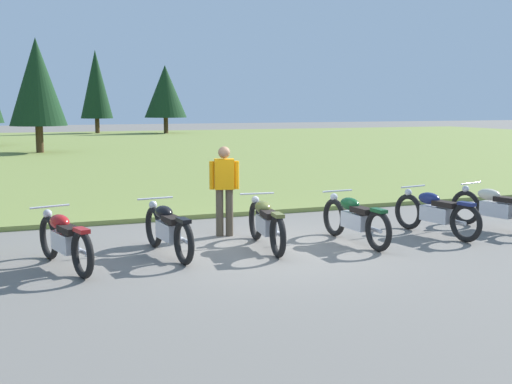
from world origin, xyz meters
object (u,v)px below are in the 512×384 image
motorcycle_olive (266,223)px  motorcycle_navy (435,212)px  rider_checking_bike (224,185)px  motorcycle_british_green (355,219)px  motorcycle_red (64,239)px  motorcycle_black (168,229)px  motorcycle_cream (496,208)px

motorcycle_olive → motorcycle_navy: size_ratio=1.01×
motorcycle_olive → rider_checking_bike: size_ratio=1.26×
motorcycle_british_green → motorcycle_navy: size_ratio=1.01×
motorcycle_red → rider_checking_bike: bearing=25.4°
motorcycle_black → motorcycle_olive: 1.68m
motorcycle_olive → rider_checking_bike: bearing=105.8°
motorcycle_black → motorcycle_navy: 5.04m
motorcycle_navy → rider_checking_bike: rider_checking_bike is taller
motorcycle_olive → motorcycle_red: bearing=-176.7°
motorcycle_cream → motorcycle_olive: bearing=178.7°
motorcycle_black → motorcycle_british_green: size_ratio=1.00×
motorcycle_olive → motorcycle_cream: size_ratio=1.02×
motorcycle_cream → motorcycle_black: bearing=178.4°
motorcycle_black → motorcycle_navy: (5.04, -0.21, 0.00)m
motorcycle_olive → motorcycle_black: bearing=177.4°
motorcycle_black → motorcycle_navy: same height
motorcycle_cream → rider_checking_bike: bearing=165.5°
motorcycle_british_green → motorcycle_black: bearing=175.2°
motorcycle_navy → rider_checking_bike: bearing=159.9°
motorcycle_red → motorcycle_navy: bearing=0.5°
motorcycle_red → motorcycle_olive: (3.31, 0.19, 0.00)m
motorcycle_british_green → motorcycle_navy: 1.75m
motorcycle_cream → rider_checking_bike: (-5.14, 1.32, 0.51)m
motorcycle_red → motorcycle_british_green: 4.92m
motorcycle_navy → motorcycle_cream: (1.44, 0.03, 0.00)m
motorcycle_british_green → motorcycle_cream: (3.18, 0.09, 0.00)m
motorcycle_olive → motorcycle_cream: 4.79m
motorcycle_olive → rider_checking_bike: (-0.34, 1.22, 0.51)m
motorcycle_cream → rider_checking_bike: 5.33m
motorcycle_red → motorcycle_olive: bearing=3.3°
motorcycle_navy → motorcycle_cream: size_ratio=1.01×
motorcycle_black → rider_checking_bike: size_ratio=1.26×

